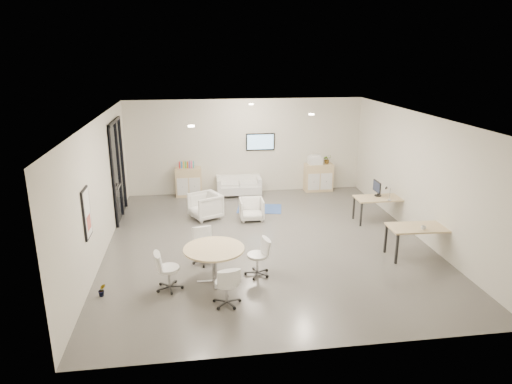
{
  "coord_description": "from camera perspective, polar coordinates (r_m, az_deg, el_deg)",
  "views": [
    {
      "loc": [
        -1.78,
        -10.7,
        4.68
      ],
      "look_at": [
        -0.22,
        0.4,
        1.23
      ],
      "focal_mm": 32.0,
      "sensor_mm": 36.0,
      "label": 1
    }
  ],
  "objects": [
    {
      "name": "round_table",
      "position": [
        9.62,
        -5.27,
        -7.42
      ],
      "size": [
        1.28,
        1.28,
        0.78
      ],
      "color": "#D5B680",
      "rests_on": "room_shell"
    },
    {
      "name": "artwork",
      "position": [
        9.87,
        -20.4,
        -2.52
      ],
      "size": [
        0.05,
        0.54,
        1.04
      ],
      "color": "black",
      "rests_on": "room_shell"
    },
    {
      "name": "desk_rear",
      "position": [
        13.44,
        15.2,
        -0.96
      ],
      "size": [
        1.38,
        0.69,
        0.72
      ],
      "rotation": [
        0.0,
        0.0,
        -0.0
      ],
      "color": "#D5B680",
      "rests_on": "room_shell"
    },
    {
      "name": "glass_door",
      "position": [
        13.75,
        -16.89,
        3.0
      ],
      "size": [
        0.09,
        1.9,
        2.85
      ],
      "color": "black",
      "rests_on": "room_shell"
    },
    {
      "name": "desk_front",
      "position": [
        11.42,
        19.75,
        -4.45
      ],
      "size": [
        1.48,
        0.79,
        0.76
      ],
      "rotation": [
        0.0,
        0.0,
        -0.04
      ],
      "color": "#D5B680",
      "rests_on": "room_shell"
    },
    {
      "name": "books",
      "position": [
        15.38,
        -8.68,
        3.39
      ],
      "size": [
        0.5,
        0.14,
        0.22
      ],
      "color": "red",
      "rests_on": "sideboard_left"
    },
    {
      "name": "room_shell",
      "position": [
        11.27,
        1.39,
        1.25
      ],
      "size": [
        9.6,
        10.6,
        4.8
      ],
      "color": "#54514D",
      "rests_on": "ground"
    },
    {
      "name": "plant_cabinet",
      "position": [
        16.05,
        8.87,
        3.96
      ],
      "size": [
        0.3,
        0.33,
        0.24
      ],
      "primitive_type": "imported",
      "rotation": [
        0.0,
        0.0,
        0.08
      ],
      "color": "#3F7F3F",
      "rests_on": "sideboard_right"
    },
    {
      "name": "wall_tv",
      "position": [
        15.61,
        0.54,
        6.29
      ],
      "size": [
        0.98,
        0.06,
        0.58
      ],
      "color": "black",
      "rests_on": "room_shell"
    },
    {
      "name": "blue_rug",
      "position": [
        14.21,
        0.43,
        -2.09
      ],
      "size": [
        1.51,
        1.16,
        0.01
      ],
      "primitive_type": "cube",
      "rotation": [
        0.0,
        0.0,
        -0.2
      ],
      "color": "#2F5390",
      "rests_on": "room_shell"
    },
    {
      "name": "loveseat",
      "position": [
        15.52,
        -2.15,
        0.72
      ],
      "size": [
        1.52,
        0.8,
        0.56
      ],
      "rotation": [
        0.0,
        0.0,
        -0.04
      ],
      "color": "white",
      "rests_on": "room_shell"
    },
    {
      "name": "ceiling_spots",
      "position": [
        11.73,
        -0.2,
        9.77
      ],
      "size": [
        3.14,
        4.14,
        0.03
      ],
      "color": "#FFEAC6",
      "rests_on": "room_shell"
    },
    {
      "name": "meeting_chairs",
      "position": [
        9.74,
        -5.23,
        -8.95
      ],
      "size": [
        2.56,
        2.56,
        0.82
      ],
      "color": "white",
      "rests_on": "room_shell"
    },
    {
      "name": "printer",
      "position": [
        15.92,
        7.4,
        4.02
      ],
      "size": [
        0.47,
        0.4,
        0.32
      ],
      "rotation": [
        0.0,
        0.0,
        0.05
      ],
      "color": "white",
      "rests_on": "sideboard_right"
    },
    {
      "name": "armchair_right",
      "position": [
        13.21,
        -0.56,
        -2.04
      ],
      "size": [
        0.68,
        0.64,
        0.69
      ],
      "primitive_type": "imported",
      "rotation": [
        0.0,
        0.0,
        -0.01
      ],
      "color": "white",
      "rests_on": "room_shell"
    },
    {
      "name": "monitor",
      "position": [
        13.47,
        14.9,
        0.48
      ],
      "size": [
        0.2,
        0.5,
        0.44
      ],
      "color": "black",
      "rests_on": "desk_rear"
    },
    {
      "name": "sideboard_left",
      "position": [
        15.52,
        -8.42,
        1.24
      ],
      "size": [
        0.87,
        0.45,
        0.98
      ],
      "color": "#D5B680",
      "rests_on": "room_shell"
    },
    {
      "name": "sideboard_right",
      "position": [
        16.1,
        7.81,
        1.83
      ],
      "size": [
        0.97,
        0.47,
        0.97
      ],
      "color": "#D5B680",
      "rests_on": "room_shell"
    },
    {
      "name": "armchair_left",
      "position": [
        13.39,
        -6.36,
        -1.59
      ],
      "size": [
        1.02,
        1.04,
        0.82
      ],
      "primitive_type": "imported",
      "rotation": [
        0.0,
        0.0,
        -1.14
      ],
      "color": "white",
      "rests_on": "room_shell"
    },
    {
      "name": "cup",
      "position": [
        11.2,
        20.21,
        -4.18
      ],
      "size": [
        0.13,
        0.12,
        0.11
      ],
      "primitive_type": "imported",
      "rotation": [
        0.0,
        0.0,
        0.26
      ],
      "color": "white",
      "rests_on": "desk_front"
    },
    {
      "name": "plant_floor",
      "position": [
        9.82,
        -18.67,
        -11.91
      ],
      "size": [
        0.22,
        0.3,
        0.12
      ],
      "primitive_type": "imported",
      "rotation": [
        0.0,
        0.0,
        0.27
      ],
      "color": "#3F7F3F",
      "rests_on": "room_shell"
    }
  ]
}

